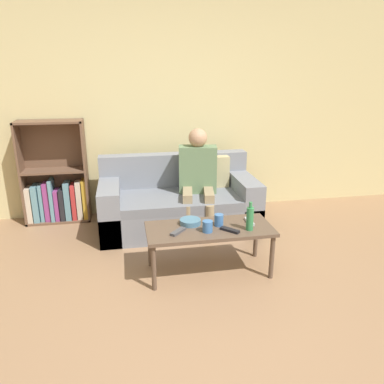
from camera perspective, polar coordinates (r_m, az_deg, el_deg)
ground_plane at (r=2.74m, az=3.43°, el=-20.86°), size 22.00×22.00×0.00m
wall_back at (r=4.59m, az=-3.84°, el=12.96°), size 12.00×0.06×2.60m
couch at (r=4.23m, az=-2.03°, el=-1.82°), size 1.71×0.85×0.79m
bookshelf at (r=4.64m, az=-19.94°, el=0.86°), size 0.72×0.28×1.18m
coffee_table at (r=3.25m, az=2.66°, el=-6.14°), size 1.09×0.48×0.43m
person_adult at (r=4.08m, az=0.90°, el=2.90°), size 0.46×0.65×1.12m
cup_near at (r=3.13m, az=2.39°, el=-5.26°), size 0.09×0.09×0.10m
cup_far at (r=3.25m, az=4.12°, el=-4.29°), size 0.08×0.08×0.10m
tv_remote_0 at (r=3.36m, az=8.74°, el=-4.46°), size 0.06×0.17×0.02m
tv_remote_1 at (r=3.13m, az=-2.15°, el=-6.04°), size 0.15×0.16×0.02m
tv_remote_2 at (r=3.17m, az=5.79°, el=-5.78°), size 0.15×0.16×0.02m
snack_bowl at (r=3.29m, az=-0.23°, el=-4.55°), size 0.18×0.18×0.05m
bottle at (r=3.18m, az=8.82°, el=-3.97°), size 0.06×0.06×0.25m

